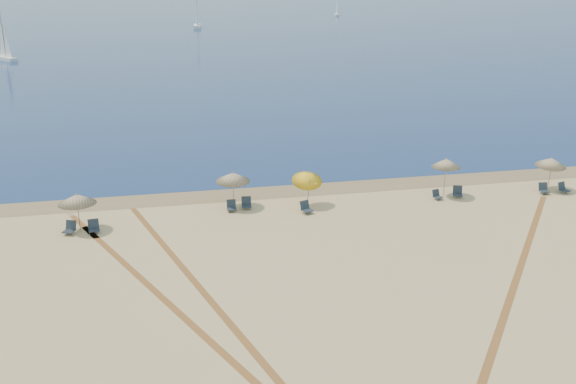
{
  "coord_description": "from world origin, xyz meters",
  "views": [
    {
      "loc": [
        -7.47,
        -16.49,
        14.39
      ],
      "look_at": [
        0.0,
        20.0,
        1.3
      ],
      "focal_mm": 40.75,
      "sensor_mm": 36.0,
      "label": 1
    }
  ],
  "objects_px": {
    "chair_9": "(544,189)",
    "sailboat_2": "(337,9)",
    "umbrella_2": "(233,177)",
    "umbrella_4": "(446,163)",
    "chair_2": "(70,228)",
    "umbrella_1": "(77,199)",
    "umbrella_5": "(551,162)",
    "chair_6": "(306,208)",
    "chair_5": "(246,203)",
    "chair_8": "(458,192)",
    "sailboat_0": "(5,46)",
    "chair_3": "(94,227)",
    "umbrella_3": "(307,177)",
    "chair_10": "(563,188)",
    "chair_4": "(231,206)",
    "sailboat_1": "(197,15)",
    "chair_7": "(437,195)"
  },
  "relations": [
    {
      "from": "chair_6",
      "to": "chair_9",
      "type": "bearing_deg",
      "value": -18.75
    },
    {
      "from": "umbrella_5",
      "to": "chair_9",
      "type": "relative_size",
      "value": 3.13
    },
    {
      "from": "umbrella_4",
      "to": "sailboat_2",
      "type": "height_order",
      "value": "sailboat_2"
    },
    {
      "from": "umbrella_2",
      "to": "chair_5",
      "type": "distance_m",
      "value": 1.85
    },
    {
      "from": "chair_8",
      "to": "sailboat_0",
      "type": "bearing_deg",
      "value": 140.36
    },
    {
      "from": "umbrella_4",
      "to": "chair_8",
      "type": "distance_m",
      "value": 2.12
    },
    {
      "from": "umbrella_1",
      "to": "chair_3",
      "type": "distance_m",
      "value": 1.82
    },
    {
      "from": "chair_8",
      "to": "chair_9",
      "type": "distance_m",
      "value": 5.89
    },
    {
      "from": "chair_5",
      "to": "chair_8",
      "type": "xyz_separation_m",
      "value": [
        13.76,
        -0.65,
        -0.01
      ]
    },
    {
      "from": "umbrella_1",
      "to": "chair_5",
      "type": "distance_m",
      "value": 10.03
    },
    {
      "from": "chair_3",
      "to": "chair_10",
      "type": "distance_m",
      "value": 29.97
    },
    {
      "from": "chair_6",
      "to": "umbrella_5",
      "type": "bearing_deg",
      "value": -16.77
    },
    {
      "from": "chair_4",
      "to": "chair_9",
      "type": "bearing_deg",
      "value": -0.2
    },
    {
      "from": "chair_5",
      "to": "sailboat_2",
      "type": "relative_size",
      "value": 0.12
    },
    {
      "from": "chair_6",
      "to": "chair_8",
      "type": "bearing_deg",
      "value": -15.28
    },
    {
      "from": "umbrella_3",
      "to": "chair_2",
      "type": "bearing_deg",
      "value": -173.46
    },
    {
      "from": "umbrella_4",
      "to": "chair_8",
      "type": "height_order",
      "value": "umbrella_4"
    },
    {
      "from": "sailboat_1",
      "to": "chair_10",
      "type": "bearing_deg",
      "value": -77.59
    },
    {
      "from": "chair_4",
      "to": "umbrella_2",
      "type": "bearing_deg",
      "value": 73.68
    },
    {
      "from": "umbrella_3",
      "to": "chair_5",
      "type": "relative_size",
      "value": 3.28
    },
    {
      "from": "chair_2",
      "to": "umbrella_1",
      "type": "bearing_deg",
      "value": 62.52
    },
    {
      "from": "umbrella_4",
      "to": "sailboat_0",
      "type": "distance_m",
      "value": 82.97
    },
    {
      "from": "chair_9",
      "to": "sailboat_2",
      "type": "xyz_separation_m",
      "value": [
        28.04,
        151.22,
        1.63
      ]
    },
    {
      "from": "chair_8",
      "to": "chair_10",
      "type": "height_order",
      "value": "chair_8"
    },
    {
      "from": "umbrella_3",
      "to": "chair_4",
      "type": "height_order",
      "value": "umbrella_3"
    },
    {
      "from": "chair_8",
      "to": "chair_4",
      "type": "bearing_deg",
      "value": -160.72
    },
    {
      "from": "umbrella_4",
      "to": "chair_10",
      "type": "bearing_deg",
      "value": -7.09
    },
    {
      "from": "umbrella_2",
      "to": "umbrella_4",
      "type": "bearing_deg",
      "value": -2.9
    },
    {
      "from": "chair_2",
      "to": "chair_9",
      "type": "height_order",
      "value": "chair_2"
    },
    {
      "from": "umbrella_3",
      "to": "umbrella_5",
      "type": "bearing_deg",
      "value": -0.68
    },
    {
      "from": "umbrella_1",
      "to": "chair_10",
      "type": "relative_size",
      "value": 2.75
    },
    {
      "from": "umbrella_2",
      "to": "chair_8",
      "type": "height_order",
      "value": "umbrella_2"
    },
    {
      "from": "umbrella_5",
      "to": "chair_7",
      "type": "distance_m",
      "value": 8.22
    },
    {
      "from": "sailboat_2",
      "to": "chair_3",
      "type": "bearing_deg",
      "value": -100.52
    },
    {
      "from": "umbrella_1",
      "to": "chair_9",
      "type": "xyz_separation_m",
      "value": [
        29.42,
        0.38,
        -1.57
      ]
    },
    {
      "from": "chair_10",
      "to": "sailboat_1",
      "type": "height_order",
      "value": "sailboat_1"
    },
    {
      "from": "umbrella_2",
      "to": "chair_9",
      "type": "height_order",
      "value": "umbrella_2"
    },
    {
      "from": "chair_7",
      "to": "chair_10",
      "type": "height_order",
      "value": "chair_10"
    },
    {
      "from": "umbrella_1",
      "to": "chair_5",
      "type": "bearing_deg",
      "value": 8.95
    },
    {
      "from": "umbrella_5",
      "to": "chair_10",
      "type": "distance_m",
      "value": 1.91
    },
    {
      "from": "chair_4",
      "to": "chair_6",
      "type": "distance_m",
      "value": 4.57
    },
    {
      "from": "chair_10",
      "to": "sailboat_1",
      "type": "distance_m",
      "value": 122.76
    },
    {
      "from": "umbrella_1",
      "to": "umbrella_3",
      "type": "height_order",
      "value": "umbrella_3"
    },
    {
      "from": "umbrella_4",
      "to": "chair_6",
      "type": "bearing_deg",
      "value": -173.03
    },
    {
      "from": "umbrella_4",
      "to": "umbrella_2",
      "type": "bearing_deg",
      "value": 177.1
    },
    {
      "from": "chair_3",
      "to": "sailboat_1",
      "type": "relative_size",
      "value": 0.08
    },
    {
      "from": "umbrella_3",
      "to": "sailboat_2",
      "type": "height_order",
      "value": "sailboat_2"
    },
    {
      "from": "umbrella_5",
      "to": "sailboat_2",
      "type": "bearing_deg",
      "value": 79.71
    },
    {
      "from": "umbrella_1",
      "to": "chair_9",
      "type": "height_order",
      "value": "umbrella_1"
    },
    {
      "from": "chair_9",
      "to": "sailboat_0",
      "type": "distance_m",
      "value": 87.16
    }
  ]
}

